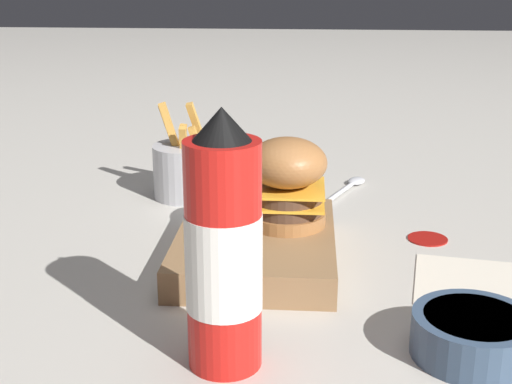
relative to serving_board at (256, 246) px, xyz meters
The scene contains 9 objects.
ground_plane 0.02m from the serving_board, 152.69° to the left, with size 6.00×6.00×0.00m, color #B7B2A8.
serving_board is the anchor object (origin of this frame).
burger 0.09m from the serving_board, 129.22° to the left, with size 0.10×0.10×0.11m.
ketchup_bottle 0.25m from the serving_board, ahead, with size 0.07×0.07×0.24m.
fries_basket 0.27m from the serving_board, 152.47° to the right, with size 0.10×0.10×0.15m.
side_bowl 0.30m from the serving_board, 46.63° to the left, with size 0.11×0.11×0.04m.
spoon 0.32m from the serving_board, 156.50° to the left, with size 0.14×0.08×0.01m.
ketchup_puddle 0.24m from the serving_board, 110.87° to the left, with size 0.05×0.05×0.00m.
parchment_square 0.26m from the serving_board, 79.17° to the left, with size 0.16×0.16×0.00m.
Camera 1 is at (0.81, 0.05, 0.35)m, focal length 50.00 mm.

